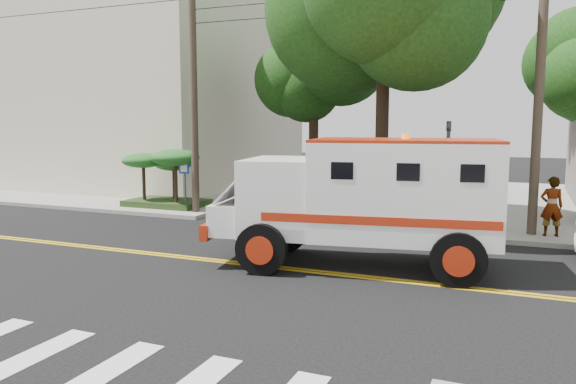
% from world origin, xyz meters
% --- Properties ---
extents(ground, '(100.00, 100.00, 0.00)m').
position_xyz_m(ground, '(0.00, 0.00, 0.00)').
color(ground, black).
rests_on(ground, ground).
extents(sidewalk_nw, '(17.00, 17.00, 0.15)m').
position_xyz_m(sidewalk_nw, '(-13.50, 13.50, 0.07)').
color(sidewalk_nw, gray).
rests_on(sidewalk_nw, ground).
extents(building_left, '(16.00, 14.00, 10.00)m').
position_xyz_m(building_left, '(-15.50, 15.00, 5.15)').
color(building_left, beige).
rests_on(building_left, sidewalk_nw).
extents(utility_pole_left, '(0.28, 0.28, 9.00)m').
position_xyz_m(utility_pole_left, '(-5.60, 6.00, 4.50)').
color(utility_pole_left, '#382D23').
rests_on(utility_pole_left, ground).
extents(utility_pole_right, '(0.28, 0.28, 9.00)m').
position_xyz_m(utility_pole_right, '(6.30, 6.20, 4.50)').
color(utility_pole_right, '#382D23').
rests_on(utility_pole_right, ground).
extents(tree_main, '(6.08, 5.70, 9.85)m').
position_xyz_m(tree_main, '(1.94, 6.21, 7.20)').
color(tree_main, black).
rests_on(tree_main, ground).
extents(tree_left, '(4.48, 4.20, 7.70)m').
position_xyz_m(tree_left, '(-2.68, 11.79, 5.73)').
color(tree_left, black).
rests_on(tree_left, ground).
extents(traffic_signal, '(0.15, 0.18, 3.60)m').
position_xyz_m(traffic_signal, '(3.80, 5.60, 2.23)').
color(traffic_signal, '#3F3F42').
rests_on(traffic_signal, ground).
extents(accessibility_sign, '(0.45, 0.10, 2.02)m').
position_xyz_m(accessibility_sign, '(-6.20, 6.17, 1.37)').
color(accessibility_sign, '#3F3F42').
rests_on(accessibility_sign, ground).
extents(palm_planter, '(3.52, 2.63, 2.36)m').
position_xyz_m(palm_planter, '(-7.44, 6.62, 1.65)').
color(palm_planter, '#1E3314').
rests_on(palm_planter, sidewalk_nw).
extents(armored_truck, '(7.27, 3.71, 3.17)m').
position_xyz_m(armored_truck, '(2.48, 0.91, 1.80)').
color(armored_truck, white).
rests_on(armored_truck, ground).
extents(pedestrian_a, '(0.73, 0.56, 1.81)m').
position_xyz_m(pedestrian_a, '(6.82, 6.08, 1.05)').
color(pedestrian_a, gray).
rests_on(pedestrian_a, sidewalk_ne).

